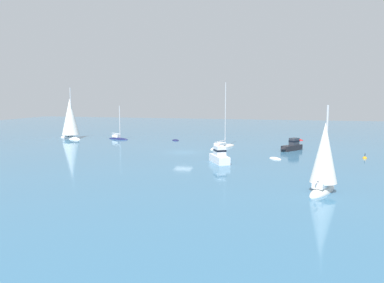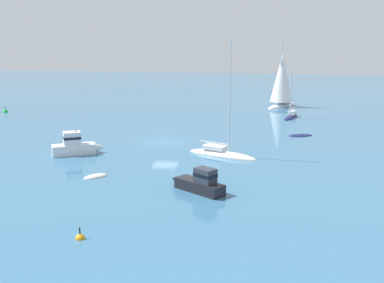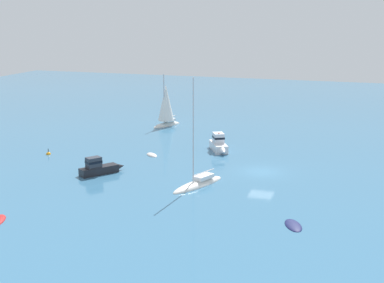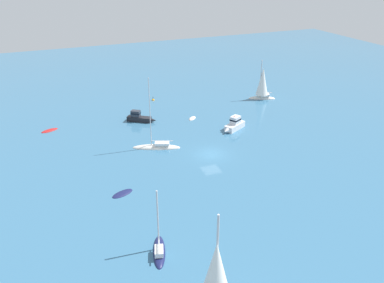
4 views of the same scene
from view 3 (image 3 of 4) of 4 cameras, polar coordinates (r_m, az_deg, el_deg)
The scene contains 8 objects.
ground_plane at distance 58.39m, azimuth 7.15°, elevation -3.10°, with size 160.00×160.00×0.00m, color teal.
sailboat at distance 53.50m, azimuth 0.65°, elevation -4.39°, with size 4.06×6.99×10.99m.
sloop at distance 80.50m, azimuth -2.67°, elevation 3.51°, with size 3.33×5.24×8.11m.
cabin_cruiser at distance 57.79m, azimuth -9.46°, elevation -2.65°, with size 3.69×4.65×1.87m.
tender at distance 64.58m, azimuth -4.15°, elevation -1.43°, with size 2.13×2.10×0.50m.
powerboat at distance 66.26m, azimuth 2.78°, elevation -0.31°, with size 3.40×4.83×2.29m.
dinghy at distance 44.55m, azimuth 10.35°, elevation -8.50°, with size 2.16×3.00×0.37m.
channel_buoy at distance 67.01m, azimuth -14.52°, elevation -1.28°, with size 0.55×0.55×0.96m.
Camera 3 is at (10.44, -55.07, 16.37)m, focal length 51.96 mm.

